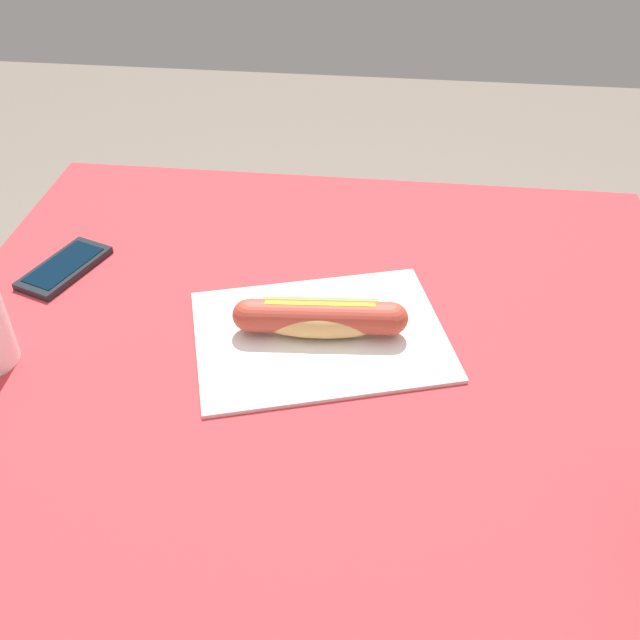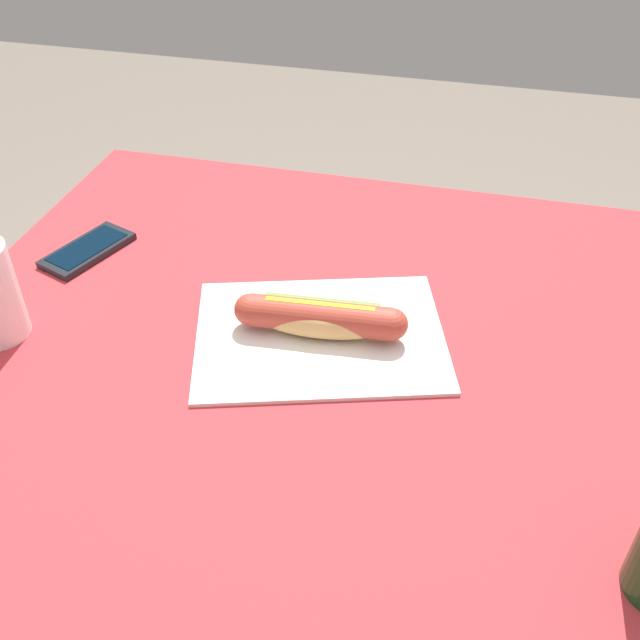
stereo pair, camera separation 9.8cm
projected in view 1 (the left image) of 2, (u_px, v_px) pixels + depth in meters
The scene contains 5 objects.
ground_plane at pixel (314, 629), 1.44m from camera, with size 6.00×6.00×0.00m, color #6B6056.
dining_table at pixel (312, 416), 1.06m from camera, with size 1.07×1.00×0.73m.
paper_wrapper at pixel (320, 335), 1.00m from camera, with size 0.34×0.25×0.01m, color silver.
hot_dog at pixel (320, 317), 0.98m from camera, with size 0.24×0.07×0.05m.
cell_phone at pixel (64, 268), 1.12m from camera, with size 0.12×0.16×0.01m.
Camera 1 is at (0.10, -0.73, 1.38)m, focal length 40.82 mm.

